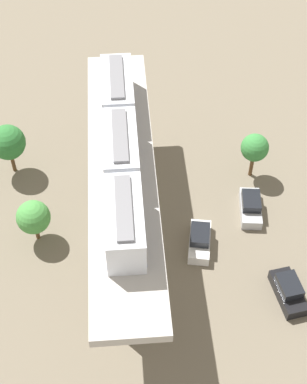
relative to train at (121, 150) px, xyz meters
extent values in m
plane|color=#706654|center=(0.00, -0.40, -10.31)|extent=(120.00, 120.00, 0.00)
cylinder|color=#B7B2AA|center=(0.00, -9.77, -6.32)|extent=(1.90, 1.90, 7.98)
cylinder|color=#B7B2AA|center=(0.00, -0.40, -6.32)|extent=(1.90, 1.90, 7.98)
cylinder|color=#B7B2AA|center=(0.00, 8.98, -6.32)|extent=(1.90, 1.90, 7.98)
cube|color=#B7B2AA|center=(0.00, -0.40, -1.93)|extent=(5.20, 28.85, 0.80)
cube|color=silver|center=(0.00, -6.95, -0.03)|extent=(2.60, 6.60, 3.00)
cube|color=black|center=(0.00, -6.95, 0.22)|extent=(2.64, 6.07, 0.70)
cube|color=#1947B2|center=(0.00, -6.95, -0.78)|extent=(2.64, 6.34, 0.24)
cube|color=slate|center=(0.00, -6.95, 1.59)|extent=(1.10, 5.61, 0.24)
cube|color=silver|center=(0.00, 0.00, -0.03)|extent=(2.60, 6.60, 3.00)
cube|color=black|center=(0.00, 0.00, 0.22)|extent=(2.64, 6.07, 0.70)
cube|color=#1947B2|center=(0.00, 0.00, -0.78)|extent=(2.64, 6.34, 0.24)
cube|color=slate|center=(0.00, 0.00, 1.59)|extent=(1.10, 5.61, 0.24)
cube|color=silver|center=(0.00, 6.95, -0.03)|extent=(2.60, 6.60, 3.00)
cube|color=black|center=(0.00, 6.95, 0.22)|extent=(2.64, 6.07, 0.70)
cube|color=#1947B2|center=(0.00, 6.95, -0.78)|extent=(2.64, 6.34, 0.24)
cube|color=slate|center=(0.00, 6.95, 1.59)|extent=(1.10, 5.61, 0.24)
cube|color=white|center=(6.38, -1.93, -9.81)|extent=(2.53, 4.46, 1.00)
cube|color=black|center=(6.38, -1.78, -8.93)|extent=(2.03, 2.56, 0.76)
cube|color=#B2B5BA|center=(11.48, 1.48, -9.81)|extent=(2.27, 4.38, 1.00)
cube|color=black|center=(11.48, 1.63, -8.93)|extent=(1.89, 2.47, 0.76)
cube|color=black|center=(12.89, -7.52, -9.81)|extent=(2.47, 4.44, 1.00)
cube|color=black|center=(12.89, -7.37, -8.93)|extent=(2.00, 2.54, 0.76)
cylinder|color=brown|center=(-10.45, 8.43, -8.89)|extent=(0.36, 0.36, 2.85)
sphere|color=#2D7233|center=(-10.45, 8.43, -6.55)|extent=(3.33, 3.33, 3.33)
cylinder|color=brown|center=(-7.73, -0.01, -9.26)|extent=(0.36, 0.36, 2.09)
sphere|color=#479342|center=(-7.73, -0.01, -7.41)|extent=(2.94, 2.94, 2.94)
cylinder|color=brown|center=(12.35, 6.11, -8.84)|extent=(0.36, 0.36, 2.94)
sphere|color=#38843D|center=(12.35, 6.11, -6.65)|extent=(2.62, 2.62, 2.62)
camera|label=1|loc=(0.12, -31.54, 31.35)|focal=54.67mm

